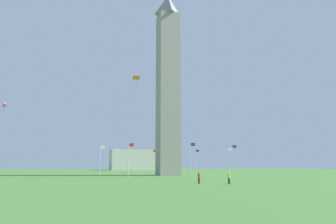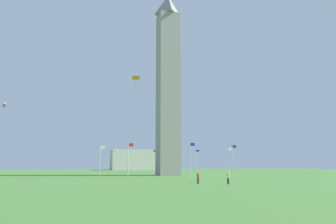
% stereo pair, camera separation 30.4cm
% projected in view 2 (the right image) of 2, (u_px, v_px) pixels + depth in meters
% --- Properties ---
extents(ground_plane, '(260.00, 260.00, 0.00)m').
position_uv_depth(ground_plane, '(168.00, 175.00, 81.85)').
color(ground_plane, '#3D6B2D').
extents(obelisk_monument, '(5.31, 5.31, 48.31)m').
position_uv_depth(obelisk_monument, '(168.00, 82.00, 85.69)').
color(obelisk_monument, gray).
rests_on(obelisk_monument, ground).
extents(flagpole_n, '(1.12, 0.14, 7.21)m').
position_uv_depth(flagpole_n, '(229.00, 160.00, 86.93)').
color(flagpole_n, silver).
rests_on(flagpole_n, ground).
extents(flagpole_ne, '(1.12, 0.14, 7.21)m').
position_uv_depth(flagpole_ne, '(196.00, 160.00, 96.95)').
color(flagpole_ne, silver).
rests_on(flagpole_ne, ground).
extents(flagpole_e, '(1.12, 0.14, 7.21)m').
position_uv_depth(flagpole_e, '(153.00, 160.00, 98.51)').
color(flagpole_e, silver).
rests_on(flagpole_e, ground).
extents(flagpole_se, '(1.12, 0.14, 7.21)m').
position_uv_depth(flagpole_se, '(115.00, 160.00, 90.68)').
color(flagpole_se, silver).
rests_on(flagpole_se, ground).
extents(flagpole_s, '(1.12, 0.14, 7.21)m').
position_uv_depth(flagpole_s, '(100.00, 159.00, 78.06)').
color(flagpole_s, silver).
rests_on(flagpole_s, ground).
extents(flagpole_sw, '(1.12, 0.14, 7.21)m').
position_uv_depth(flagpole_sw, '(128.00, 158.00, 68.04)').
color(flagpole_sw, silver).
rests_on(flagpole_sw, ground).
extents(flagpole_w, '(1.12, 0.14, 7.21)m').
position_uv_depth(flagpole_w, '(190.00, 158.00, 66.49)').
color(flagpole_w, silver).
rests_on(flagpole_w, ground).
extents(flagpole_nw, '(1.12, 0.14, 7.21)m').
position_uv_depth(flagpole_nw, '(233.00, 159.00, 74.31)').
color(flagpole_nw, silver).
rests_on(flagpole_nw, ground).
extents(person_red_shirt, '(0.32, 0.32, 1.61)m').
position_uv_depth(person_red_shirt, '(198.00, 178.00, 46.17)').
color(person_red_shirt, '#2D2D38').
rests_on(person_red_shirt, ground).
extents(person_yellow_shirt, '(0.32, 0.32, 1.59)m').
position_uv_depth(person_yellow_shirt, '(228.00, 178.00, 45.15)').
color(person_yellow_shirt, '#2D2D38').
rests_on(person_yellow_shirt, ground).
extents(kite_pink_box, '(0.82, 0.93, 1.68)m').
position_uv_depth(kite_pink_box, '(4.00, 105.00, 61.34)').
color(kite_pink_box, pink).
extents(kite_orange_diamond, '(1.51, 1.45, 2.25)m').
position_uv_depth(kite_orange_diamond, '(136.00, 78.00, 64.79)').
color(kite_orange_diamond, orange).
extents(distant_building, '(25.74, 13.90, 10.04)m').
position_uv_depth(distant_building, '(137.00, 160.00, 165.81)').
color(distant_building, beige).
rests_on(distant_building, ground).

